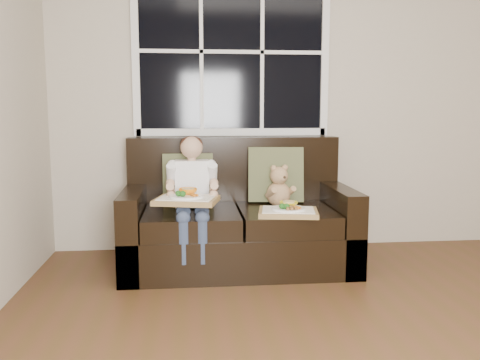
{
  "coord_description": "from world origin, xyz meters",
  "views": [
    {
      "loc": [
        -1.12,
        -1.77,
        1.19
      ],
      "look_at": [
        -0.75,
        1.85,
        0.68
      ],
      "focal_mm": 38.0,
      "sensor_mm": 36.0,
      "label": 1
    }
  ],
  "objects": [
    {
      "name": "loveseat",
      "position": [
        -0.76,
        2.02,
        0.31
      ],
      "size": [
        1.7,
        0.92,
        0.96
      ],
      "color": "black",
      "rests_on": "ground"
    },
    {
      "name": "window_back",
      "position": [
        -0.76,
        2.48,
        1.65
      ],
      "size": [
        1.62,
        0.04,
        1.37
      ],
      "color": "black",
      "rests_on": "room_walls"
    },
    {
      "name": "pillow_left",
      "position": [
        -1.13,
        2.17,
        0.64
      ],
      "size": [
        0.39,
        0.19,
        0.4
      ],
      "rotation": [
        -0.21,
        0.0,
        0.03
      ],
      "color": "#5B603B",
      "rests_on": "loveseat"
    },
    {
      "name": "teddy_bear",
      "position": [
        -0.43,
        2.02,
        0.58
      ],
      "size": [
        0.23,
        0.27,
        0.33
      ],
      "rotation": [
        0.0,
        0.0,
        0.32
      ],
      "color": "tan",
      "rests_on": "loveseat"
    },
    {
      "name": "tray_right",
      "position": [
        -0.43,
        1.66,
        0.48
      ],
      "size": [
        0.46,
        0.38,
        0.09
      ],
      "rotation": [
        0.0,
        0.0,
        -0.17
      ],
      "color": "#AF884F",
      "rests_on": "loveseat"
    },
    {
      "name": "tray_left",
      "position": [
        -1.14,
        1.68,
        0.58
      ],
      "size": [
        0.48,
        0.41,
        0.1
      ],
      "rotation": [
        0.0,
        0.0,
        -0.24
      ],
      "color": "#AF884F",
      "rests_on": "child"
    },
    {
      "name": "pillow_right",
      "position": [
        -0.44,
        2.17,
        0.67
      ],
      "size": [
        0.45,
        0.24,
        0.45
      ],
      "rotation": [
        -0.21,
        0.0,
        -0.12
      ],
      "color": "#5B603B",
      "rests_on": "loveseat"
    },
    {
      "name": "child",
      "position": [
        -1.1,
        1.9,
        0.64
      ],
      "size": [
        0.37,
        0.59,
        0.83
      ],
      "color": "white",
      "rests_on": "loveseat"
    }
  ]
}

